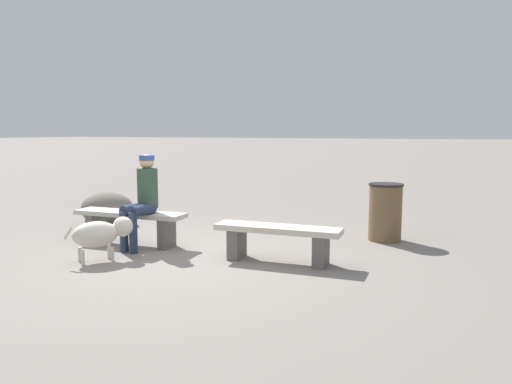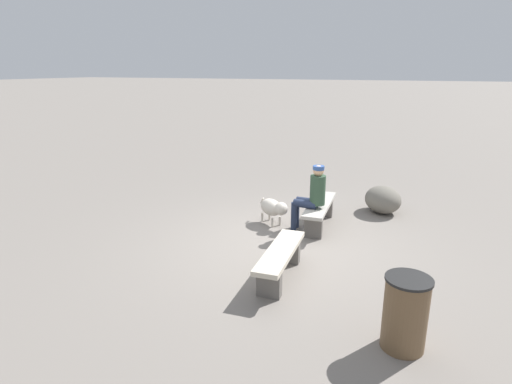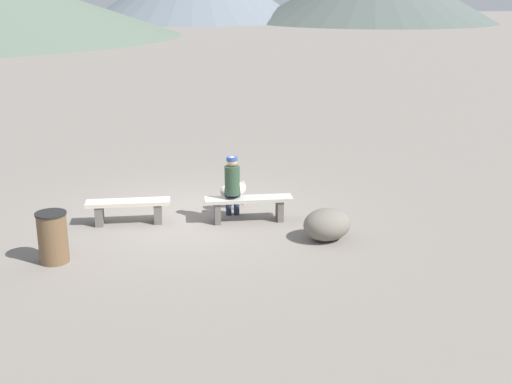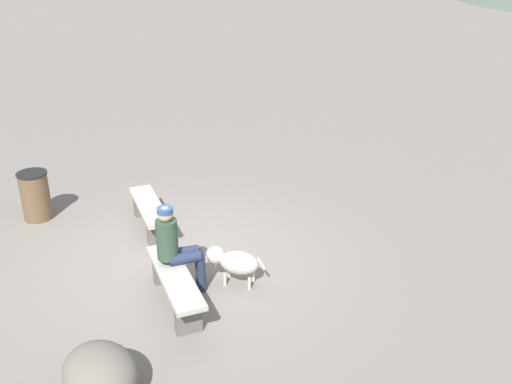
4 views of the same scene
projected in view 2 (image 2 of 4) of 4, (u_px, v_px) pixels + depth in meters
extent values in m
cube|color=gray|center=(284.00, 246.00, 7.33)|extent=(210.00, 210.00, 0.06)
cube|color=#605B56|center=(269.00, 283.00, 5.62)|extent=(0.17, 0.33, 0.38)
cube|color=#605B56|center=(289.00, 251.00, 6.61)|extent=(0.17, 0.33, 0.38)
cube|color=beige|center=(280.00, 252.00, 6.05)|extent=(1.59, 0.48, 0.07)
cube|color=#605B56|center=(313.00, 227.00, 7.57)|extent=(0.13, 0.33, 0.41)
cube|color=#605B56|center=(325.00, 207.00, 8.65)|extent=(0.13, 0.33, 0.41)
cube|color=#B2ADA3|center=(320.00, 205.00, 8.04)|extent=(1.69, 0.50, 0.06)
cylinder|color=#2D4733|center=(318.00, 190.00, 7.65)|extent=(0.28, 0.28, 0.55)
sphere|color=#D8A87F|center=(318.00, 171.00, 7.55)|extent=(0.20, 0.20, 0.20)
cylinder|color=#2D4C8C|center=(319.00, 168.00, 7.53)|extent=(0.21, 0.21, 0.07)
cylinder|color=#232D47|center=(307.00, 202.00, 7.88)|extent=(0.16, 0.42, 0.15)
cylinder|color=#232D47|center=(296.00, 214.00, 8.04)|extent=(0.11, 0.11, 0.55)
cylinder|color=#232D47|center=(305.00, 204.00, 7.74)|extent=(0.16, 0.42, 0.15)
cylinder|color=#232D47|center=(294.00, 216.00, 7.90)|extent=(0.11, 0.11, 0.55)
ellipsoid|color=beige|center=(271.00, 207.00, 8.22)|extent=(0.58, 0.64, 0.32)
sphere|color=beige|center=(281.00, 209.00, 7.92)|extent=(0.25, 0.25, 0.25)
cylinder|color=beige|center=(280.00, 221.00, 8.19)|extent=(0.04, 0.04, 0.18)
cylinder|color=beige|center=(272.00, 223.00, 8.10)|extent=(0.04, 0.04, 0.18)
cylinder|color=beige|center=(270.00, 216.00, 8.48)|extent=(0.04, 0.04, 0.18)
cylinder|color=beige|center=(262.00, 217.00, 8.39)|extent=(0.04, 0.04, 0.18)
cylinder|color=beige|center=(262.00, 201.00, 8.46)|extent=(0.09, 0.12, 0.15)
cylinder|color=brown|center=(405.00, 315.00, 4.52)|extent=(0.47, 0.47, 0.81)
cylinder|color=black|center=(409.00, 280.00, 4.40)|extent=(0.50, 0.50, 0.03)
ellipsoid|color=#6B665B|center=(383.00, 200.00, 8.88)|extent=(1.12, 1.05, 0.57)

